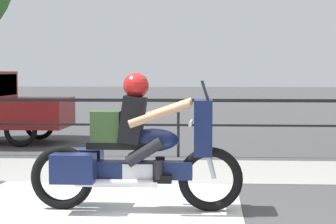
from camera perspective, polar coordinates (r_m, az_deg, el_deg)
name	(u,v)px	position (r m, az deg, el deg)	size (l,w,h in m)	color
ground_plane	(154,218)	(7.14, -1.23, -9.24)	(120.00, 120.00, 0.00)	#424244
sidewalk_band	(173,170)	(10.47, 0.43, -5.09)	(44.00, 2.40, 0.01)	#99968E
crosswalk_band	(88,221)	(7.03, -6.97, -9.42)	(3.28, 6.00, 0.01)	silver
fence_railing	(178,111)	(12.02, 0.90, 0.08)	(36.00, 0.05, 1.08)	black
motorcycle	(136,149)	(7.42, -2.81, -3.26)	(2.43, 0.76, 1.57)	black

